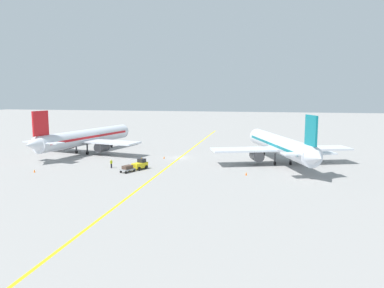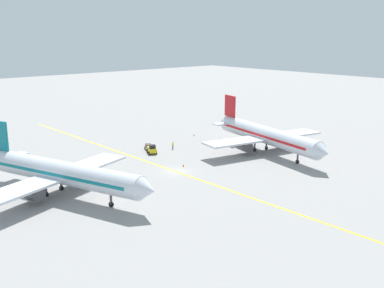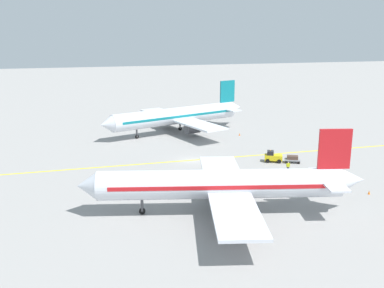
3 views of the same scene
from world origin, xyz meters
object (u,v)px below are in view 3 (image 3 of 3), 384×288
object	(u,v)px
airplane_at_gate	(223,185)
ground_crew_worker	(288,166)
traffic_cone_mid_apron	(369,192)
traffic_cone_near_nose	(240,134)
baggage_cart_trailing	(292,158)
airplane_adjacent_stand	(178,116)
baggage_tug_white	(273,157)
traffic_cone_by_wingtip	(205,163)

from	to	relation	value
airplane_at_gate	ground_crew_worker	world-z (taller)	airplane_at_gate
ground_crew_worker	traffic_cone_mid_apron	distance (m)	13.61
airplane_at_gate	traffic_cone_near_nose	size ratio (longest dim) A/B	64.22
baggage_cart_trailing	traffic_cone_near_nose	xyz separation A→B (m)	(21.09, 1.88, -0.49)
traffic_cone_near_nose	baggage_cart_trailing	bearing A→B (deg)	-174.91
airplane_adjacent_stand	traffic_cone_near_nose	size ratio (longest dim) A/B	62.71
baggage_tug_white	traffic_cone_mid_apron	world-z (taller)	baggage_tug_white
airplane_at_gate	traffic_cone_by_wingtip	distance (m)	20.63
baggage_tug_white	baggage_cart_trailing	distance (m)	3.30
airplane_adjacent_stand	baggage_tug_white	size ratio (longest dim) A/B	10.30
airplane_adjacent_stand	traffic_cone_by_wingtip	distance (m)	24.72
airplane_adjacent_stand	baggage_cart_trailing	xyz separation A→B (m)	(-27.03, -14.11, -2.95)
baggage_tug_white	traffic_cone_near_nose	distance (m)	19.82
traffic_cone_mid_apron	traffic_cone_by_wingtip	bearing A→B (deg)	44.18
baggage_cart_trailing	traffic_cone_by_wingtip	distance (m)	15.10
traffic_cone_near_nose	ground_crew_worker	bearing A→B (deg)	177.54
ground_crew_worker	baggage_tug_white	bearing A→B (deg)	0.53
traffic_cone_near_nose	traffic_cone_mid_apron	size ratio (longest dim) A/B	1.00
airplane_adjacent_stand	traffic_cone_by_wingtip	xyz separation A→B (m)	(-24.47, 0.76, -3.43)
baggage_cart_trailing	traffic_cone_near_nose	bearing A→B (deg)	5.09
traffic_cone_mid_apron	airplane_adjacent_stand	bearing A→B (deg)	22.11
baggage_tug_white	baggage_cart_trailing	xyz separation A→B (m)	(-1.31, -3.03, -0.14)
airplane_at_gate	ground_crew_worker	bearing A→B (deg)	-49.25
airplane_adjacent_stand	baggage_tug_white	distance (m)	28.15
airplane_at_gate	airplane_adjacent_stand	size ratio (longest dim) A/B	1.02
baggage_tug_white	ground_crew_worker	distance (m)	5.73
ground_crew_worker	traffic_cone_near_nose	size ratio (longest dim) A/B	3.05
baggage_tug_white	traffic_cone_mid_apron	size ratio (longest dim) A/B	6.09
ground_crew_worker	traffic_cone_by_wingtip	world-z (taller)	ground_crew_worker
traffic_cone_near_nose	traffic_cone_by_wingtip	distance (m)	22.63
baggage_tug_white	traffic_cone_near_nose	xyz separation A→B (m)	(19.78, -1.15, -0.63)
airplane_adjacent_stand	traffic_cone_near_nose	distance (m)	14.02
baggage_tug_white	ground_crew_worker	xyz separation A→B (m)	(-5.73, -0.05, 0.01)
baggage_tug_white	traffic_cone_by_wingtip	world-z (taller)	baggage_tug_white
baggage_tug_white	traffic_cone_near_nose	size ratio (longest dim) A/B	6.09
airplane_adjacent_stand	baggage_cart_trailing	bearing A→B (deg)	-152.43
ground_crew_worker	traffic_cone_mid_apron	bearing A→B (deg)	-151.45
baggage_tug_white	traffic_cone_by_wingtip	xyz separation A→B (m)	(1.25, 11.85, -0.63)
baggage_tug_white	traffic_cone_near_nose	world-z (taller)	baggage_tug_white
baggage_cart_trailing	traffic_cone_mid_apron	size ratio (longest dim) A/B	5.35
ground_crew_worker	traffic_cone_mid_apron	size ratio (longest dim) A/B	3.05
airplane_adjacent_stand	traffic_cone_by_wingtip	bearing A→B (deg)	178.21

